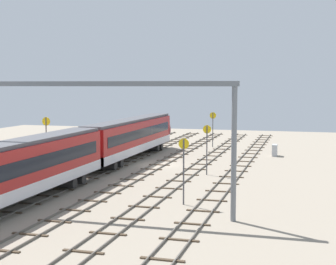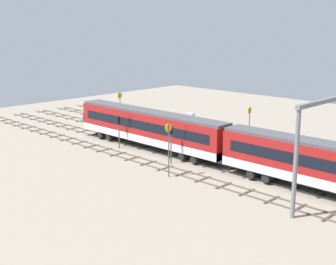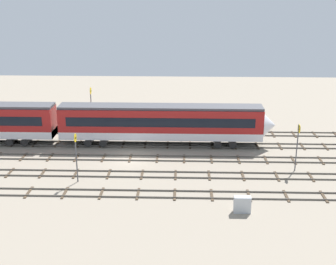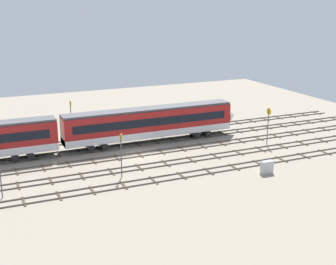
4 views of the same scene
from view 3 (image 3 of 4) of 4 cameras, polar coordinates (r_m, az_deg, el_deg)
name	(u,v)px [view 3 (image 3 of 4)]	position (r m, az deg, el deg)	size (l,w,h in m)	color
ground_plane	(130,158)	(50.95, -4.78, -3.27)	(91.58, 91.58, 0.00)	gray
track_near_foreground	(120,193)	(42.84, -6.11, -7.63)	(75.58, 2.40, 0.16)	#59544C
track_second_near	(125,174)	(46.85, -5.39, -5.23)	(75.58, 2.40, 0.16)	#59544C
track_middle	(130,158)	(50.93, -4.78, -3.21)	(75.58, 2.40, 0.16)	#59544C
track_with_train	(134,144)	(55.07, -4.27, -1.49)	(75.58, 2.40, 0.16)	#59544C
track_far_background	(138,133)	(59.26, -3.82, -0.01)	(75.58, 2.40, 0.16)	#59544C
train	(62,123)	(55.80, -13.13, 1.15)	(50.40, 3.24, 4.80)	maroon
speed_sign_near_foreground	(91,102)	(60.78, -9.65, 3.75)	(0.14, 0.91, 5.65)	#4C4C51
speed_sign_mid_trackside	(298,141)	(48.34, 16.00, -0.99)	(0.14, 0.93, 5.09)	#4C4C51
speed_sign_distant_end	(76,152)	(44.75, -11.49, -2.37)	(0.14, 0.84, 5.02)	#4C4C51
signal_light_trackside_approach	(186,118)	(56.22, 2.30, 1.83)	(0.31, 0.32, 4.13)	#4C4C51
signal_light_trackside_departure	(110,116)	(57.13, -7.25, 2.11)	(0.31, 0.32, 4.35)	#4C4C51
relay_cabinet	(242,204)	(39.71, 9.32, -8.93)	(1.47, 0.61, 1.47)	#B2B7BC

